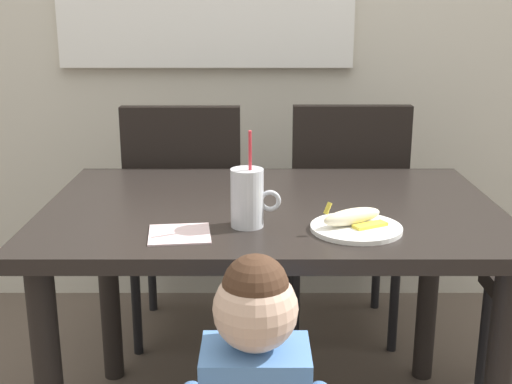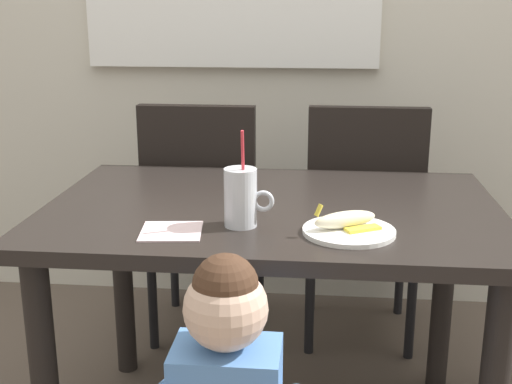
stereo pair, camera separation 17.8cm
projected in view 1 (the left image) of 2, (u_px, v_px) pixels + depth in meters
name	position (u px, v px, depth m)	size (l,w,h in m)	color
dining_table	(269.00, 241.00, 1.91)	(1.28, 0.85, 0.76)	black
dining_chair_left	(184.00, 211.00, 2.53)	(0.44, 0.45, 0.96)	black
dining_chair_right	(342.00, 209.00, 2.55)	(0.44, 0.44, 0.96)	black
milk_cup	(245.00, 201.00, 1.68)	(0.13, 0.08, 0.25)	silver
snack_plate	(354.00, 228.00, 1.66)	(0.23, 0.23, 0.01)	white
peeled_banana	(351.00, 217.00, 1.67)	(0.18, 0.14, 0.07)	#F4EAC6
paper_napkin	(177.00, 234.00, 1.63)	(0.15, 0.15, 0.00)	silver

